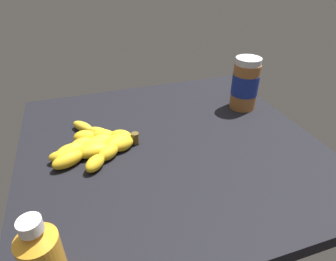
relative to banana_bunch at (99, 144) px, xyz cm
name	(u,v)px	position (x,y,z in cm)	size (l,w,h in cm)	color
ground_plane	(170,147)	(18.32, -2.52, -3.34)	(77.46, 76.06, 3.22)	black
banana_bunch	(99,144)	(0.00, 0.00, 0.00)	(22.87, 25.27, 3.76)	yellow
peanut_butter_jar	(245,84)	(47.35, 9.50, 6.39)	(8.31, 8.31, 16.49)	#9E602D
honey_bottle	(41,253)	(-11.99, -31.69, 4.02)	(6.32, 6.32, 12.83)	orange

